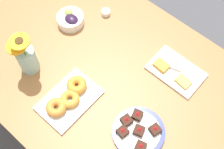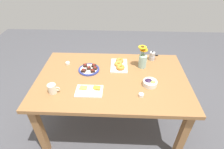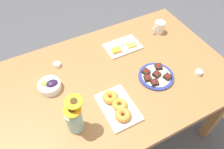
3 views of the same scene
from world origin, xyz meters
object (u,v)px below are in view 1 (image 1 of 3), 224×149
(cheese_platter, at_px, (175,71))
(flower_vase, at_px, (27,58))
(grape_bowl, at_px, (71,19))
(croissant_platter, at_px, (68,98))
(jam_cup_berry, at_px, (106,12))
(dining_table, at_px, (112,86))
(dessert_plate, at_px, (138,131))

(cheese_platter, xyz_separation_m, flower_vase, (0.54, 0.45, 0.08))
(grape_bowl, relative_size, flower_vase, 0.54)
(croissant_platter, bearing_deg, jam_cup_berry, -66.92)
(croissant_platter, bearing_deg, grape_bowl, -46.42)
(dining_table, relative_size, cheese_platter, 6.15)
(jam_cup_berry, distance_m, dessert_plate, 0.68)
(flower_vase, bearing_deg, jam_cup_berry, -96.21)
(dining_table, relative_size, croissant_platter, 5.71)
(jam_cup_berry, bearing_deg, grape_bowl, 58.82)
(jam_cup_berry, relative_size, flower_vase, 0.18)
(grape_bowl, bearing_deg, dining_table, 164.43)
(grape_bowl, height_order, croissant_platter, grape_bowl)
(dining_table, distance_m, croissant_platter, 0.25)
(grape_bowl, relative_size, dessert_plate, 0.60)
(jam_cup_berry, bearing_deg, dining_table, 136.26)
(grape_bowl, distance_m, dessert_plate, 0.69)
(dining_table, height_order, cheese_platter, cheese_platter)
(grape_bowl, height_order, cheese_platter, grape_bowl)
(flower_vase, bearing_deg, croissant_platter, -179.61)
(dessert_plate, bearing_deg, cheese_platter, -80.95)
(dining_table, height_order, grape_bowl, grape_bowl)
(dessert_plate, bearing_deg, jam_cup_berry, -35.93)
(dining_table, relative_size, jam_cup_berry, 33.33)
(dessert_plate, xyz_separation_m, flower_vase, (0.60, 0.09, 0.08))
(jam_cup_berry, bearing_deg, cheese_platter, 174.93)
(grape_bowl, height_order, dessert_plate, grape_bowl)
(cheese_platter, height_order, jam_cup_berry, cheese_platter)
(jam_cup_berry, bearing_deg, flower_vase, 83.79)
(dining_table, relative_size, dessert_plate, 6.82)
(croissant_platter, height_order, flower_vase, flower_vase)
(jam_cup_berry, xyz_separation_m, dessert_plate, (-0.55, 0.40, -0.00))
(dining_table, xyz_separation_m, flower_vase, (0.34, 0.22, 0.18))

